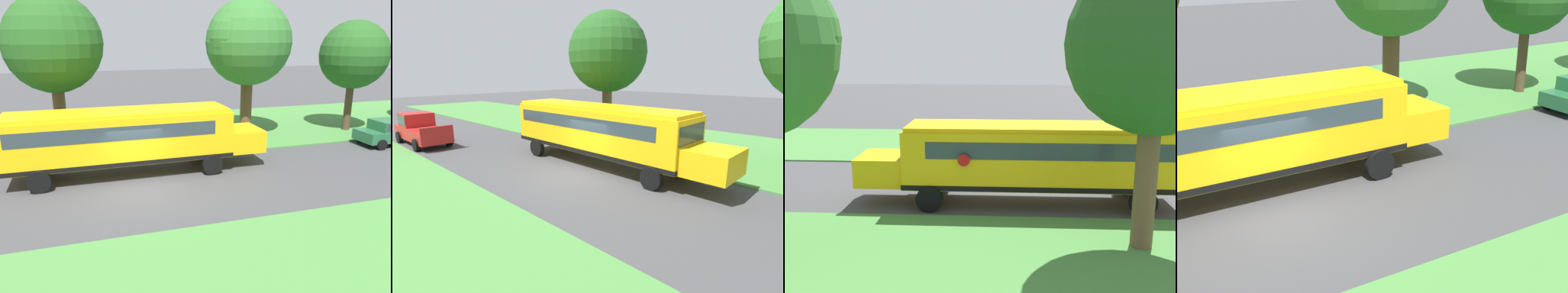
{
  "view_description": "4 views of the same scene",
  "coord_description": "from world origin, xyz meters",
  "views": [
    {
      "loc": [
        15.55,
        -2.15,
        6.54
      ],
      "look_at": [
        -1.71,
        3.08,
        1.25
      ],
      "focal_mm": 35.0,
      "sensor_mm": 36.0,
      "label": 1
    },
    {
      "loc": [
        9.6,
        10.19,
        4.79
      ],
      "look_at": [
        -1.31,
        -0.33,
        1.14
      ],
      "focal_mm": 28.0,
      "sensor_mm": 36.0,
      "label": 2
    },
    {
      "loc": [
        -19.63,
        0.9,
        5.99
      ],
      "look_at": [
        -0.74,
        1.96,
        1.96
      ],
      "focal_mm": 42.0,
      "sensor_mm": 36.0,
      "label": 3
    },
    {
      "loc": [
        12.83,
        -4.91,
        7.09
      ],
      "look_at": [
        0.16,
        2.79,
        1.63
      ],
      "focal_mm": 50.0,
      "sensor_mm": 36.0,
      "label": 4
    }
  ],
  "objects": [
    {
      "name": "grass_verge",
      "position": [
        -10.0,
        0.0,
        0.04
      ],
      "size": [
        12.0,
        80.0,
        0.08
      ],
      "primitive_type": "cube",
      "color": "#47843D",
      "rests_on": "ground"
    },
    {
      "name": "school_bus",
      "position": [
        -2.2,
        -0.2,
        1.92
      ],
      "size": [
        2.85,
        12.42,
        3.16
      ],
      "color": "yellow",
      "rests_on": "ground"
    },
    {
      "name": "ground_plane",
      "position": [
        0.0,
        0.0,
        0.0
      ],
      "size": [
        120.0,
        120.0,
        0.0
      ],
      "primitive_type": "plane",
      "color": "#424244"
    }
  ]
}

